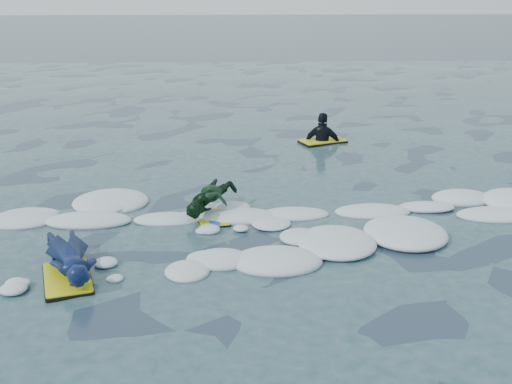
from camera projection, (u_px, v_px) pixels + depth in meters
ground at (192, 255)px, 8.79m from camera, size 120.00×120.00×0.00m
foam_band at (195, 227)px, 9.77m from camera, size 12.00×3.10×0.30m
prone_woman_unit at (70, 260)px, 8.15m from camera, size 1.11×1.67×0.41m
prone_child_unit at (211, 201)px, 10.15m from camera, size 1.07×1.39×0.49m
waiting_rider_unit at (323, 146)px, 14.73m from camera, size 1.18×0.92×1.56m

